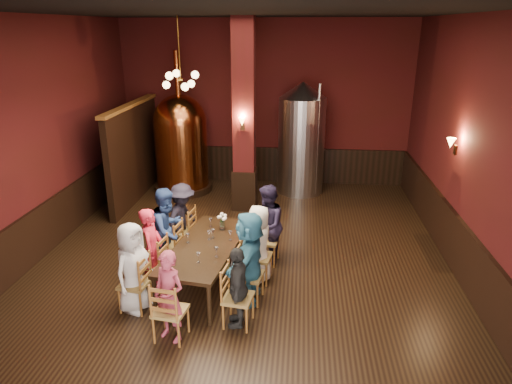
# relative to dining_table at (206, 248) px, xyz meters

# --- Properties ---
(room) EXTENTS (10.00, 10.02, 4.50)m
(room) POSITION_rel_dining_table_xyz_m (0.51, 0.83, 1.56)
(room) COLOR black
(room) RESTS_ON ground
(wainscot_right) EXTENTS (0.08, 9.90, 1.00)m
(wainscot_right) POSITION_rel_dining_table_xyz_m (4.47, 0.83, -0.19)
(wainscot_right) COLOR black
(wainscot_right) RESTS_ON ground
(wainscot_back) EXTENTS (7.90, 0.08, 1.00)m
(wainscot_back) POSITION_rel_dining_table_xyz_m (0.51, 5.79, -0.19)
(wainscot_back) COLOR black
(wainscot_back) RESTS_ON ground
(wainscot_left) EXTENTS (0.08, 9.90, 1.00)m
(wainscot_left) POSITION_rel_dining_table_xyz_m (-3.45, 0.83, -0.19)
(wainscot_left) COLOR black
(wainscot_left) RESTS_ON ground
(column) EXTENTS (0.58, 0.58, 4.50)m
(column) POSITION_rel_dining_table_xyz_m (0.21, 3.63, 1.56)
(column) COLOR #400D10
(column) RESTS_ON ground
(partition) EXTENTS (0.22, 3.50, 2.40)m
(partition) POSITION_rel_dining_table_xyz_m (-2.69, 4.03, 0.51)
(partition) COLOR black
(partition) RESTS_ON ground
(pendant_cluster) EXTENTS (0.90, 0.90, 1.70)m
(pendant_cluster) POSITION_rel_dining_table_xyz_m (-1.29, 3.73, 2.41)
(pendant_cluster) COLOR #A57226
(pendant_cluster) RESTS_ON room
(sconce_wall) EXTENTS (0.20, 0.20, 0.36)m
(sconce_wall) POSITION_rel_dining_table_xyz_m (4.41, 1.63, 1.51)
(sconce_wall) COLOR black
(sconce_wall) RESTS_ON room
(sconce_column) EXTENTS (0.20, 0.20, 0.36)m
(sconce_column) POSITION_rel_dining_table_xyz_m (0.21, 3.33, 1.51)
(sconce_column) COLOR black
(sconce_column) RESTS_ON column
(dining_table) EXTENTS (1.32, 2.52, 0.75)m
(dining_table) POSITION_rel_dining_table_xyz_m (0.00, 0.00, 0.00)
(dining_table) COLOR black
(dining_table) RESTS_ON ground
(chair_0) EXTENTS (0.52, 0.52, 0.92)m
(chair_0) POSITION_rel_dining_table_xyz_m (-0.98, -0.87, -0.23)
(chair_0) COLOR brown
(chair_0) RESTS_ON ground
(person_0) EXTENTS (0.69, 0.84, 1.48)m
(person_0) POSITION_rel_dining_table_xyz_m (-0.98, -0.87, 0.05)
(person_0) COLOR silver
(person_0) RESTS_ON ground
(chair_1) EXTENTS (0.52, 0.52, 0.92)m
(chair_1) POSITION_rel_dining_table_xyz_m (-0.89, -0.21, -0.23)
(chair_1) COLOR brown
(chair_1) RESTS_ON ground
(person_1) EXTENTS (0.37, 0.55, 1.46)m
(person_1) POSITION_rel_dining_table_xyz_m (-0.89, -0.21, 0.04)
(person_1) COLOR red
(person_1) RESTS_ON ground
(chair_2) EXTENTS (0.52, 0.52, 0.92)m
(chair_2) POSITION_rel_dining_table_xyz_m (-0.80, 0.44, -0.23)
(chair_2) COLOR brown
(chair_2) RESTS_ON ground
(person_2) EXTENTS (0.67, 0.86, 1.59)m
(person_2) POSITION_rel_dining_table_xyz_m (-0.80, 0.44, 0.11)
(person_2) COLOR navy
(person_2) RESTS_ON ground
(chair_3) EXTENTS (0.52, 0.52, 0.92)m
(chair_3) POSITION_rel_dining_table_xyz_m (-0.70, 1.11, -0.23)
(chair_3) COLOR brown
(chair_3) RESTS_ON ground
(person_3) EXTENTS (0.74, 1.03, 1.45)m
(person_3) POSITION_rel_dining_table_xyz_m (-0.70, 1.11, 0.04)
(person_3) COLOR black
(person_3) RESTS_ON ground
(chair_4) EXTENTS (0.52, 0.52, 0.92)m
(chair_4) POSITION_rel_dining_table_xyz_m (0.70, -1.11, -0.23)
(chair_4) COLOR brown
(chair_4) RESTS_ON ground
(person_4) EXTENTS (0.35, 0.77, 1.29)m
(person_4) POSITION_rel_dining_table_xyz_m (0.70, -1.11, -0.04)
(person_4) COLOR black
(person_4) RESTS_ON ground
(chair_5) EXTENTS (0.52, 0.52, 0.92)m
(chair_5) POSITION_rel_dining_table_xyz_m (0.80, -0.44, -0.23)
(chair_5) COLOR brown
(chair_5) RESTS_ON ground
(person_5) EXTENTS (0.58, 1.49, 1.57)m
(person_5) POSITION_rel_dining_table_xyz_m (0.80, -0.44, 0.10)
(person_5) COLOR teal
(person_5) RESTS_ON ground
(chair_6) EXTENTS (0.52, 0.52, 0.92)m
(chair_6) POSITION_rel_dining_table_xyz_m (0.89, 0.21, -0.23)
(chair_6) COLOR brown
(chair_6) RESTS_ON ground
(person_6) EXTENTS (0.69, 0.81, 1.41)m
(person_6) POSITION_rel_dining_table_xyz_m (0.89, 0.21, 0.02)
(person_6) COLOR silver
(person_6) RESTS_ON ground
(chair_7) EXTENTS (0.52, 0.52, 0.92)m
(chair_7) POSITION_rel_dining_table_xyz_m (0.98, 0.87, -0.23)
(chair_7) COLOR brown
(chair_7) RESTS_ON ground
(person_7) EXTENTS (0.40, 0.77, 1.55)m
(person_7) POSITION_rel_dining_table_xyz_m (0.98, 0.87, 0.09)
(person_7) COLOR black
(person_7) RESTS_ON ground
(chair_8) EXTENTS (0.52, 0.52, 0.92)m
(chair_8) POSITION_rel_dining_table_xyz_m (-0.22, -1.53, -0.23)
(chair_8) COLOR brown
(chair_8) RESTS_ON ground
(person_8) EXTENTS (0.60, 0.52, 1.38)m
(person_8) POSITION_rel_dining_table_xyz_m (-0.22, -1.53, 0.00)
(person_8) COLOR #9B334A
(person_8) RESTS_ON ground
(copper_kettle) EXTENTS (1.66, 1.66, 3.71)m
(copper_kettle) POSITION_rel_dining_table_xyz_m (-1.65, 4.76, 0.67)
(copper_kettle) COLOR black
(copper_kettle) RESTS_ON ground
(steel_vessel) EXTENTS (1.54, 1.54, 2.96)m
(steel_vessel) POSITION_rel_dining_table_xyz_m (1.56, 4.98, 0.79)
(steel_vessel) COLOR #B2B2B7
(steel_vessel) RESTS_ON ground
(rose_vase) EXTENTS (0.19, 0.19, 0.32)m
(rose_vase) POSITION_rel_dining_table_xyz_m (0.17, 0.64, 0.27)
(rose_vase) COLOR white
(rose_vase) RESTS_ON dining_table
(wine_glass_0) EXTENTS (0.07, 0.07, 0.17)m
(wine_glass_0) POSITION_rel_dining_table_xyz_m (-0.07, 0.75, 0.15)
(wine_glass_0) COLOR white
(wine_glass_0) RESTS_ON dining_table
(wine_glass_1) EXTENTS (0.07, 0.07, 0.17)m
(wine_glass_1) POSITION_rel_dining_table_xyz_m (0.01, 0.21, 0.15)
(wine_glass_1) COLOR white
(wine_glass_1) RESTS_ON dining_table
(wine_glass_2) EXTENTS (0.07, 0.07, 0.17)m
(wine_glass_2) POSITION_rel_dining_table_xyz_m (0.38, 0.22, 0.15)
(wine_glass_2) COLOR white
(wine_glass_2) RESTS_ON dining_table
(wine_glass_3) EXTENTS (0.07, 0.07, 0.17)m
(wine_glass_3) POSITION_rel_dining_table_xyz_m (0.07, 0.28, 0.15)
(wine_glass_3) COLOR white
(wine_glass_3) RESTS_ON dining_table
(wine_glass_4) EXTENTS (0.07, 0.07, 0.17)m
(wine_glass_4) POSITION_rel_dining_table_xyz_m (0.25, -0.41, 0.15)
(wine_glass_4) COLOR white
(wine_glass_4) RESTS_ON dining_table
(wine_glass_5) EXTENTS (0.07, 0.07, 0.17)m
(wine_glass_5) POSITION_rel_dining_table_xyz_m (-0.33, 0.05, 0.15)
(wine_glass_5) COLOR white
(wine_glass_5) RESTS_ON dining_table
(wine_glass_6) EXTENTS (0.07, 0.07, 0.17)m
(wine_glass_6) POSITION_rel_dining_table_xyz_m (0.01, -0.62, 0.15)
(wine_glass_6) COLOR white
(wine_glass_6) RESTS_ON dining_table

